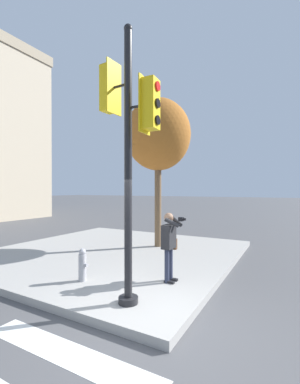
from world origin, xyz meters
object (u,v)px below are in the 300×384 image
at_px(traffic_signal_pole, 129,133).
at_px(fire_hydrant, 82,265).
at_px(street_tree, 158,135).
at_px(person_photographer, 170,240).

height_order(traffic_signal_pole, fire_hydrant, traffic_signal_pole).
bearing_deg(traffic_signal_pole, street_tree, 20.63).
bearing_deg(fire_hydrant, street_tree, 1.84).
bearing_deg(street_tree, person_photographer, -148.72).
bearing_deg(traffic_signal_pole, fire_hydrant, 74.32).
bearing_deg(person_photographer, street_tree, 31.28).
relative_size(traffic_signal_pole, person_photographer, 3.27).
height_order(traffic_signal_pole, person_photographer, traffic_signal_pole).
bearing_deg(street_tree, fire_hydrant, -178.16).
xyz_separation_m(person_photographer, street_tree, (3.17, 1.93, 3.24)).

